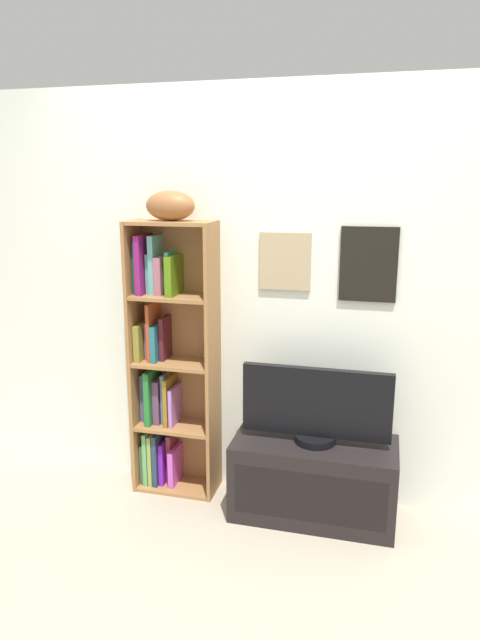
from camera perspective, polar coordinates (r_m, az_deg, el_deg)
The scene contains 6 objects.
ground at distance 2.74m, azimuth -2.67°, elevation -28.00°, with size 5.20×5.20×0.04m, color tan.
back_wall at distance 3.21m, azimuth 3.11°, elevation 2.13°, with size 4.80×0.08×2.32m.
bookshelf at distance 3.36m, azimuth -7.29°, elevation -4.53°, with size 0.48×0.25×1.59m.
football at distance 3.15m, azimuth -7.00°, elevation 11.27°, with size 0.28×0.16×0.16m, color #945C33.
tv_stand at distance 3.27m, azimuth 7.38°, elevation -15.45°, with size 0.88×0.41×0.43m.
television at distance 3.09m, azimuth 7.62°, elevation -8.55°, with size 0.79×0.22×0.42m.
Camera 1 is at (0.62, -1.95, 1.80)m, focal length 31.99 mm.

